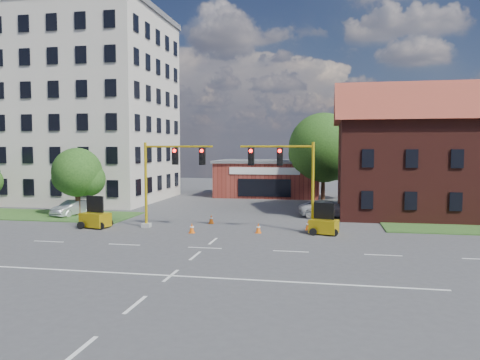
{
  "coord_description": "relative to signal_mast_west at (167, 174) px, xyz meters",
  "views": [
    {
      "loc": [
        6.96,
        -26.0,
        5.84
      ],
      "look_at": [
        0.22,
        10.0,
        3.28
      ],
      "focal_mm": 35.0,
      "sensor_mm": 36.0,
      "label": 1
    }
  ],
  "objects": [
    {
      "name": "tree_nw_front",
      "position": [
        -9.43,
        4.58,
        -0.37
      ],
      "size": [
        4.39,
        4.18,
        5.81
      ],
      "color": "#321F12",
      "rests_on": "ground"
    },
    {
      "name": "cone_b",
      "position": [
        2.6,
        2.53,
        -3.58
      ],
      "size": [
        0.4,
        0.4,
        0.7
      ],
      "color": "#EE5E0C",
      "rests_on": "ground"
    },
    {
      "name": "office_block",
      "position": [
        -15.64,
        15.91,
        6.39
      ],
      "size": [
        18.4,
        15.4,
        20.6
      ],
      "color": "beige",
      "rests_on": "ground"
    },
    {
      "name": "signal_mast_east",
      "position": [
        8.71,
        0.0,
        0.0
      ],
      "size": [
        5.3,
        0.6,
        6.2
      ],
      "color": "#999994",
      "rests_on": "ground"
    },
    {
      "name": "cone_d",
      "position": [
        10.02,
        1.09,
        -3.58
      ],
      "size": [
        0.4,
        0.4,
        0.7
      ],
      "color": "#EE5E0C",
      "rests_on": "ground"
    },
    {
      "name": "grass_verge_nw",
      "position": [
        -15.64,
        4.0,
        -3.88
      ],
      "size": [
        22.0,
        6.0,
        0.08
      ],
      "primitive_type": "cube",
      "color": "#27511E",
      "rests_on": "ground"
    },
    {
      "name": "sedan_silver_front",
      "position": [
        -10.15,
        4.48,
        -3.26
      ],
      "size": [
        2.24,
        4.2,
        1.31
      ],
      "primitive_type": "imported",
      "rotation": [
        0.0,
        0.0,
        -0.22
      ],
      "color": "#ACB0B4",
      "rests_on": "ground"
    },
    {
      "name": "trailer_west",
      "position": [
        -5.21,
        -0.87,
        -3.22
      ],
      "size": [
        2.24,
        1.8,
        2.23
      ],
      "rotation": [
        0.0,
        0.0,
        -0.28
      ],
      "color": "gold",
      "rests_on": "ground"
    },
    {
      "name": "townhouse_row",
      "position": [
        22.36,
        10.0,
        2.01
      ],
      "size": [
        21.0,
        11.0,
        11.5
      ],
      "color": "#4C1C16",
      "rests_on": "ground"
    },
    {
      "name": "cone_a",
      "position": [
        2.28,
        -1.6,
        -3.58
      ],
      "size": [
        0.4,
        0.4,
        0.7
      ],
      "color": "#EE5E0C",
      "rests_on": "ground"
    },
    {
      "name": "tree_large",
      "position": [
        11.25,
        21.08,
        1.64
      ],
      "size": [
        8.15,
        7.76,
        9.69
      ],
      "color": "#321F12",
      "rests_on": "ground"
    },
    {
      "name": "trailer_east",
      "position": [
        11.13,
        -0.39,
        -3.28
      ],
      "size": [
        2.05,
        1.66,
        2.03
      ],
      "rotation": [
        0.0,
        0.0,
        -0.3
      ],
      "color": "gold",
      "rests_on": "ground"
    },
    {
      "name": "lane_markings",
      "position": [
        4.36,
        -9.0,
        -3.91
      ],
      "size": [
        60.0,
        36.0,
        0.01
      ],
      "primitive_type": null,
      "color": "white",
      "rests_on": "ground"
    },
    {
      "name": "cone_c",
      "position": [
        6.74,
        -0.75,
        -3.58
      ],
      "size": [
        0.4,
        0.4,
        0.7
      ],
      "color": "#EE5E0C",
      "rests_on": "ground"
    },
    {
      "name": "pickup_white",
      "position": [
        11.46,
        7.8,
        -3.23
      ],
      "size": [
        5.33,
        3.22,
        1.38
      ],
      "primitive_type": "imported",
      "rotation": [
        0.0,
        0.0,
        1.77
      ],
      "color": "silver",
      "rests_on": "ground"
    },
    {
      "name": "ground",
      "position": [
        4.36,
        -6.0,
        -3.92
      ],
      "size": [
        120.0,
        120.0,
        0.0
      ],
      "primitive_type": "plane",
      "color": "#424245",
      "rests_on": "ground"
    },
    {
      "name": "brick_shop",
      "position": [
        4.36,
        23.99,
        -1.76
      ],
      "size": [
        12.4,
        8.4,
        4.3
      ],
      "color": "maroon",
      "rests_on": "ground"
    },
    {
      "name": "signal_mast_west",
      "position": [
        0.0,
        0.0,
        0.0
      ],
      "size": [
        5.3,
        0.6,
        6.2
      ],
      "color": "#999994",
      "rests_on": "ground"
    }
  ]
}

